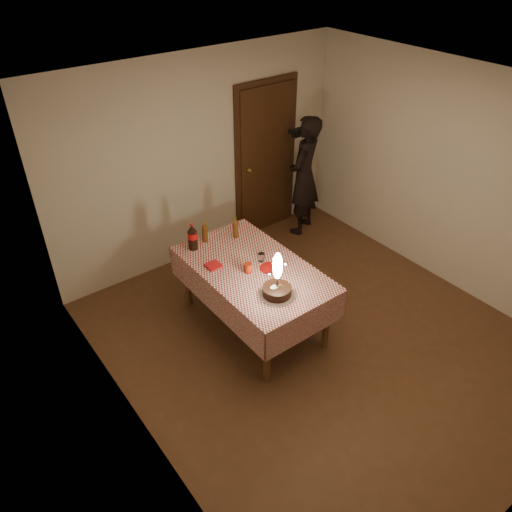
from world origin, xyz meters
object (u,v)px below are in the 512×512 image
clear_cup (261,257)px  cola_bottle (193,237)px  red_cup (248,268)px  photographer (304,176)px  amber_bottle_left (205,232)px  amber_bottle_right (236,228)px  dining_table (253,275)px  birthday_cake (277,285)px  red_plate (270,268)px

clear_cup → cola_bottle: size_ratio=0.28×
red_cup → photographer: 2.24m
cola_bottle → amber_bottle_left: size_ratio=1.25×
clear_cup → amber_bottle_right: amber_bottle_right is taller
dining_table → amber_bottle_left: (-0.12, 0.72, 0.22)m
dining_table → amber_bottle_right: size_ratio=6.75×
birthday_cake → clear_cup: size_ratio=5.39×
birthday_cake → photographer: bearing=42.4°
amber_bottle_left → red_cup: bearing=-87.1°
red_cup → amber_bottle_right: 0.69m
clear_cup → dining_table: bearing=-162.3°
birthday_cake → amber_bottle_right: bearing=75.2°
photographer → cola_bottle: bearing=-165.7°
dining_table → amber_bottle_left: size_ratio=6.75×
dining_table → amber_bottle_right: (0.20, 0.59, 0.22)m
amber_bottle_left → photographer: size_ratio=0.15×
cola_bottle → amber_bottle_right: bearing=-9.2°
dining_table → cola_bottle: bearing=114.6°
birthday_cake → amber_bottle_right: birthday_cake is taller
red_cup → clear_cup: size_ratio=1.11×
red_plate → amber_bottle_left: 0.89m
red_cup → cola_bottle: 0.75m
birthday_cake → clear_cup: birthday_cake is taller
amber_bottle_left → photographer: photographer is taller
amber_bottle_right → red_plate: bearing=-95.4°
dining_table → cola_bottle: 0.79m
red_plate → amber_bottle_right: (0.07, 0.71, 0.11)m
dining_table → red_cup: 0.18m
red_plate → birthday_cake: bearing=-120.4°
amber_bottle_left → amber_bottle_right: bearing=-21.8°
birthday_cake → red_cup: bearing=90.0°
dining_table → red_cup: size_ratio=17.20×
red_cup → clear_cup: (0.23, 0.08, -0.01)m
red_cup → amber_bottle_left: 0.76m
dining_table → amber_bottle_right: 0.66m
clear_cup → amber_bottle_left: size_ratio=0.35×
birthday_cake → red_plate: bearing=59.6°
amber_bottle_left → amber_bottle_right: 0.35m
red_plate → cola_bottle: bearing=119.1°
birthday_cake → clear_cup: 0.59m
red_plate → clear_cup: 0.17m
birthday_cake → cola_bottle: 1.19m
photographer → amber_bottle_right: bearing=-158.6°
red_plate → amber_bottle_left: amber_bottle_left is taller
amber_bottle_left → dining_table: bearing=-80.3°
cola_bottle → amber_bottle_left: (0.19, 0.05, -0.03)m
dining_table → birthday_cake: birthday_cake is taller
amber_bottle_left → photographer: bearing=14.4°
red_cup → cola_bottle: cola_bottle is taller
amber_bottle_left → amber_bottle_right: size_ratio=1.00×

